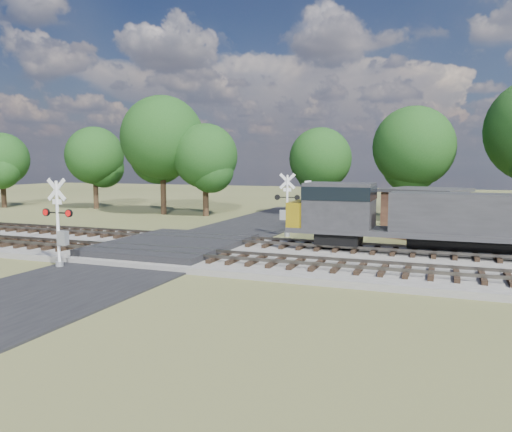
% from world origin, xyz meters
% --- Properties ---
extents(ground, '(160.00, 160.00, 0.00)m').
position_xyz_m(ground, '(0.00, 0.00, 0.00)').
color(ground, '#4E522C').
rests_on(ground, ground).
extents(ballast_bed, '(140.00, 10.00, 0.30)m').
position_xyz_m(ballast_bed, '(10.00, 0.50, 0.15)').
color(ballast_bed, gray).
rests_on(ballast_bed, ground).
extents(road, '(7.00, 60.00, 0.08)m').
position_xyz_m(road, '(0.00, 0.00, 0.04)').
color(road, black).
rests_on(road, ground).
extents(crossing_panel, '(7.00, 9.00, 0.62)m').
position_xyz_m(crossing_panel, '(0.00, 0.50, 0.32)').
color(crossing_panel, '#262628').
rests_on(crossing_panel, ground).
extents(track_near, '(140.00, 2.60, 0.33)m').
position_xyz_m(track_near, '(3.12, -2.00, 0.41)').
color(track_near, black).
rests_on(track_near, ballast_bed).
extents(track_far, '(140.00, 2.60, 0.33)m').
position_xyz_m(track_far, '(3.12, 3.00, 0.41)').
color(track_far, black).
rests_on(track_far, ballast_bed).
extents(crossing_signal_near, '(1.75, 0.38, 4.35)m').
position_xyz_m(crossing_signal_near, '(-2.83, -5.41, 1.81)').
color(crossing_signal_near, silver).
rests_on(crossing_signal_near, ground).
extents(crossing_signal_far, '(1.75, 0.45, 4.38)m').
position_xyz_m(crossing_signal_far, '(4.18, 8.53, 1.82)').
color(crossing_signal_far, silver).
rests_on(crossing_signal_far, ground).
extents(equipment_shed, '(6.29, 6.29, 3.34)m').
position_xyz_m(equipment_shed, '(13.22, 11.62, 1.69)').
color(equipment_shed, '#42251C').
rests_on(equipment_shed, ground).
extents(treeline, '(85.15, 11.05, 11.60)m').
position_xyz_m(treeline, '(9.78, 19.89, 6.65)').
color(treeline, black).
rests_on(treeline, ground).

